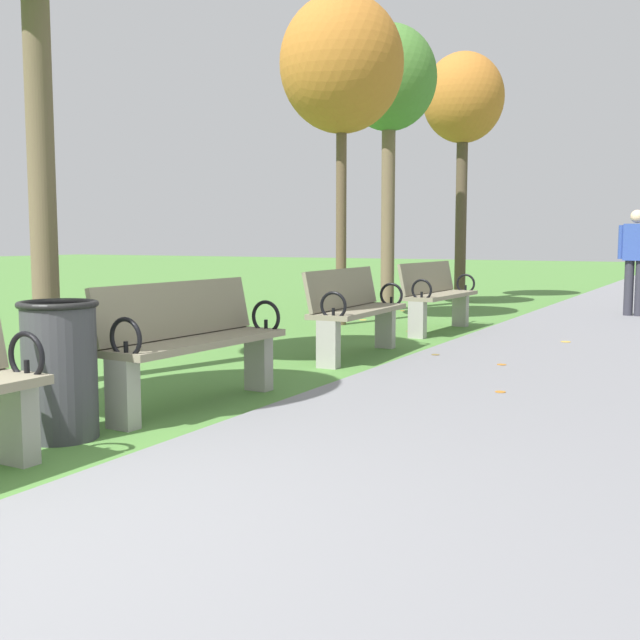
{
  "coord_description": "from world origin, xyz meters",
  "views": [
    {
      "loc": [
        2.93,
        -2.1,
        1.22
      ],
      "look_at": [
        -0.05,
        3.42,
        0.55
      ],
      "focal_mm": 43.59,
      "sensor_mm": 36.0,
      "label": 1
    }
  ],
  "objects": [
    {
      "name": "tree_4",
      "position": [
        -2.28,
        9.94,
        3.75
      ],
      "size": [
        1.56,
        1.56,
        4.69
      ],
      "color": "brown",
      "rests_on": "ground"
    },
    {
      "name": "tree_3",
      "position": [
        -1.96,
        7.58,
        3.54
      ],
      "size": [
        1.69,
        1.69,
        4.5
      ],
      "color": "brown",
      "rests_on": "ground"
    },
    {
      "name": "pedestrian_walking",
      "position": [
        1.53,
        10.68,
        0.93
      ],
      "size": [
        0.53,
        0.26,
        1.62
      ],
      "color": "#2D2D38",
      "rests_on": "paved_walkway"
    },
    {
      "name": "park_bench_3",
      "position": [
        -0.5,
        5.0,
        0.49
      ],
      "size": [
        0.54,
        1.62,
        0.9
      ],
      "color": "gray",
      "rests_on": "ground"
    },
    {
      "name": "park_bench_2",
      "position": [
        -0.5,
        2.32,
        0.49
      ],
      "size": [
        0.55,
        1.62,
        0.9
      ],
      "color": "gray",
      "rests_on": "ground"
    },
    {
      "name": "park_bench_4",
      "position": [
        -0.5,
        7.44,
        0.49
      ],
      "size": [
        0.53,
        1.62,
        0.9
      ],
      "color": "gray",
      "rests_on": "ground"
    },
    {
      "name": "tree_5",
      "position": [
        -1.83,
        12.42,
        3.77
      ],
      "size": [
        1.54,
        1.54,
        4.7
      ],
      "color": "#4C3D2D",
      "rests_on": "ground"
    },
    {
      "name": "trash_bin",
      "position": [
        -0.65,
        1.22,
        0.42
      ],
      "size": [
        0.48,
        0.48,
        0.84
      ],
      "color": "#38383D",
      "rests_on": "ground"
    },
    {
      "name": "scattered_leaves",
      "position": [
        -0.09,
        3.32,
        0.01
      ],
      "size": [
        4.93,
        11.97,
        0.02
      ],
      "color": "gold",
      "rests_on": "ground"
    }
  ]
}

